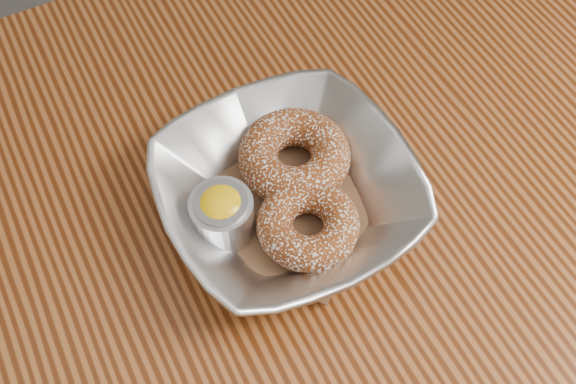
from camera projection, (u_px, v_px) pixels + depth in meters
name	position (u px, v px, depth m)	size (l,w,h in m)	color
table	(358.00, 261.00, 0.70)	(1.20, 0.80, 0.75)	brown
serving_bowl	(288.00, 194.00, 0.59)	(0.22, 0.22, 0.05)	#B5B7BC
parchment	(288.00, 204.00, 0.61)	(0.14, 0.14, 0.00)	brown
donut_back	(294.00, 156.00, 0.61)	(0.10, 0.10, 0.04)	maroon
donut_front	(308.00, 224.00, 0.58)	(0.09, 0.09, 0.03)	maroon
ramekin	(222.00, 214.00, 0.57)	(0.05, 0.05, 0.05)	#B5B7BC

